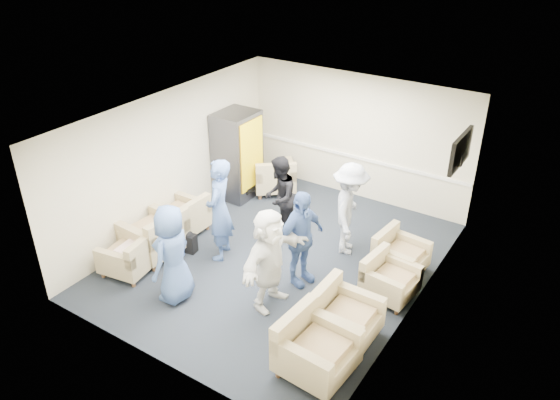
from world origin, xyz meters
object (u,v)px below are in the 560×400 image
Objects in this scene: armchair_left_far at (184,218)px; person_back_right at (350,209)px; armchair_right_midnear at (342,318)px; person_mid_right at (300,239)px; armchair_corner at (275,178)px; person_back_left at (279,197)px; armchair_left_near at (131,257)px; person_mid_left at (219,210)px; armchair_right_near at (313,350)px; person_front_left at (172,254)px; armchair_left_mid at (156,237)px; vending_machine at (238,155)px; person_front_right at (270,259)px; armchair_right_far at (398,255)px; armchair_right_midfar at (387,280)px.

person_back_right reaches higher than armchair_left_far.
armchair_right_midnear is 1.54m from person_mid_right.
armchair_left_far is 2.44m from armchair_corner.
person_back_right reaches higher than person_back_left.
armchair_left_near is 1.72m from person_mid_left.
person_front_left reaches higher than armchair_right_near.
vending_machine is at bearing -172.51° from armchair_left_mid.
person_mid_left is (1.08, -0.22, 0.62)m from armchair_left_far.
armchair_corner is (0.52, 2.38, 0.02)m from armchair_left_far.
armchair_corner is at bearing 168.09° from armchair_left_far.
armchair_corner is 0.65× the size of vending_machine.
person_back_right is 2.07m from person_front_right.
person_front_left is at bearing 140.06° from armchair_right_far.
armchair_left_near is at bearing 132.99° from person_mid_right.
person_mid_right reaches higher than armchair_corner.
person_back_left is at bearing 145.10° from armchair_left_mid.
armchair_right_near is 5.31m from armchair_corner.
armchair_left_mid is at bearing 122.29° from armchair_right_far.
armchair_right_midnear is at bearing 76.86° from armchair_left_far.
armchair_right_midnear is (0.02, 0.81, -0.02)m from armchair_right_near.
person_mid_left is (-2.98, -0.55, 0.64)m from armchair_right_midfar.
armchair_left_near is 1.49m from armchair_left_far.
person_front_right is (2.49, -0.04, 0.47)m from armchair_left_mid.
person_mid_right is (-0.25, -1.29, -0.02)m from person_back_right.
armchair_right_midfar is (0.18, 1.27, -0.04)m from armchair_right_midnear.
person_front_left reaches higher than armchair_right_midfar.
armchair_left_mid is at bearing 42.54° from armchair_corner.
armchair_right_midnear is 1.05× the size of armchair_right_midfar.
person_back_right is at bearing 4.11° from person_mid_right.
person_mid_left is at bearing 178.08° from person_front_left.
armchair_left_near is 4.35m from armchair_right_midfar.
armchair_right_midnear reaches higher than armchair_corner.
person_front_right is (-1.48, -1.20, 0.54)m from armchair_right_midfar.
person_back_right is 1.02× the size of person_mid_right.
armchair_left_mid is at bearing 112.56° from armchair_right_midfar.
armchair_right_midnear is (3.78, 0.55, 0.04)m from armchair_left_near.
vending_machine reaches higher than person_back_right.
person_mid_left reaches higher than armchair_corner.
vending_machine is (-4.13, 1.52, 0.64)m from armchair_right_midfar.
person_front_right is at bearing 93.17° from armchair_left_mid.
person_back_right is (1.37, 0.18, 0.07)m from person_back_left.
armchair_left_far is 2.77m from person_front_right.
armchair_left_far is at bearing 73.86° from person_front_right.
person_front_right reaches higher than person_back_left.
person_front_right is (2.65, -2.72, -0.10)m from vending_machine.
armchair_right_midnear is 4.72m from armchair_corner.
armchair_corner reaches higher than armchair_right_midfar.
person_back_right reaches higher than armchair_left_near.
armchair_right_midnear is 0.72× the size of armchair_corner.
armchair_left_mid is at bearing 120.43° from person_mid_right.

